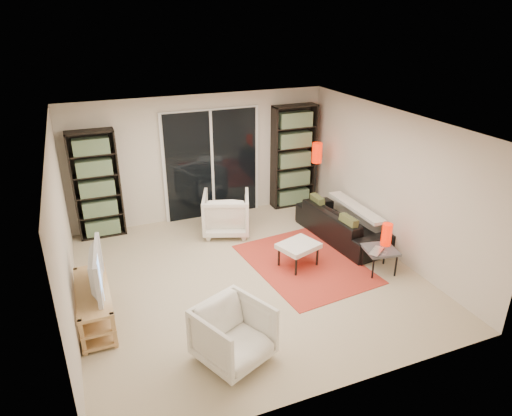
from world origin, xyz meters
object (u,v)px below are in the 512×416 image
object	(u,v)px
floor_lamp	(317,160)
tv_stand	(95,305)
armchair_front	(233,334)
bookshelf_left	(97,185)
side_table	(380,251)
ottoman	(298,247)
bookshelf_right	(294,157)
sofa	(342,224)
armchair_back	(226,213)

from	to	relation	value
floor_lamp	tv_stand	bearing A→B (deg)	-154.65
armchair_front	tv_stand	bearing A→B (deg)	113.22
bookshelf_left	side_table	size ratio (longest dim) A/B	3.55
bookshelf_left	tv_stand	world-z (taller)	bookshelf_left
bookshelf_left	side_table	world-z (taller)	bookshelf_left
ottoman	armchair_front	bearing A→B (deg)	-135.68
bookshelf_right	floor_lamp	size ratio (longest dim) A/B	1.45
sofa	floor_lamp	xyz separation A→B (m)	(0.11, 1.22, 0.83)
armchair_front	floor_lamp	size ratio (longest dim) A/B	0.54
ottoman	floor_lamp	bearing A→B (deg)	54.65
sofa	side_table	xyz separation A→B (m)	(-0.06, -1.21, 0.07)
bookshelf_right	sofa	distance (m)	1.90
armchair_front	bookshelf_left	bearing A→B (deg)	82.17
floor_lamp	armchair_front	bearing A→B (deg)	-130.66
bookshelf_left	sofa	world-z (taller)	bookshelf_left
bookshelf_left	armchair_back	xyz separation A→B (m)	(2.13, -0.74, -0.59)
bookshelf_left	ottoman	bearing A→B (deg)	-39.62
bookshelf_right	tv_stand	distance (m)	4.98
sofa	floor_lamp	world-z (taller)	floor_lamp
ottoman	armchair_back	bearing A→B (deg)	113.25
armchair_back	ottoman	world-z (taller)	armchair_back
bookshelf_right	armchair_back	world-z (taller)	bookshelf_right
bookshelf_left	sofa	xyz separation A→B (m)	(3.98, -1.74, -0.69)
armchair_back	armchair_front	xyz separation A→B (m)	(-0.99, -3.22, -0.03)
sofa	ottoman	world-z (taller)	sofa
tv_stand	armchair_front	bearing A→B (deg)	-42.92
armchair_back	side_table	xyz separation A→B (m)	(1.79, -2.20, -0.03)
tv_stand	floor_lamp	world-z (taller)	floor_lamp
bookshelf_right	tv_stand	size ratio (longest dim) A/B	1.59
sofa	side_table	distance (m)	1.22
armchair_front	armchair_back	bearing A→B (deg)	48.98
bookshelf_left	sofa	distance (m)	4.40
ottoman	side_table	bearing A→B (deg)	-29.41
tv_stand	armchair_back	distance (m)	3.08
side_table	bookshelf_left	bearing A→B (deg)	143.01
bookshelf_left	ottoman	xyz separation A→B (m)	(2.81, -2.33, -0.63)
bookshelf_right	floor_lamp	distance (m)	0.58
ottoman	bookshelf_left	bearing A→B (deg)	140.38
bookshelf_right	ottoman	bearing A→B (deg)	-114.07
armchair_back	ottoman	size ratio (longest dim) A/B	1.18
bookshelf_left	side_table	distance (m)	4.94
sofa	bookshelf_left	bearing A→B (deg)	60.94
tv_stand	armchair_back	size ratio (longest dim) A/B	1.55
bookshelf_left	armchair_front	world-z (taller)	bookshelf_left
armchair_front	ottoman	xyz separation A→B (m)	(1.67, 1.63, -0.01)
bookshelf_right	armchair_front	size ratio (longest dim) A/B	2.68
bookshelf_left	floor_lamp	size ratio (longest dim) A/B	1.35
side_table	tv_stand	bearing A→B (deg)	175.39
bookshelf_left	tv_stand	bearing A→B (deg)	-96.91
tv_stand	sofa	bearing A→B (deg)	11.49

